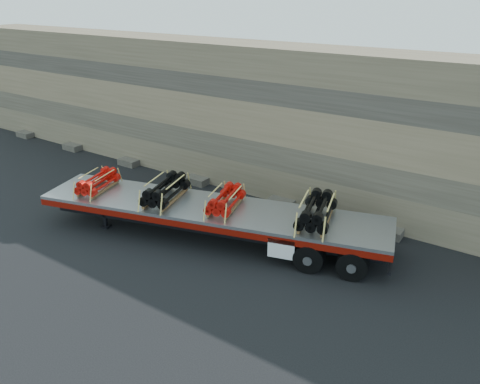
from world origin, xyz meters
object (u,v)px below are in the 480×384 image
object	(u,v)px
trailer	(210,222)
bundle_midrear	(225,200)
bundle_rear	(317,212)
bundle_midfront	(165,190)
bundle_front	(98,182)

from	to	relation	value
trailer	bundle_midrear	distance (m)	1.26
trailer	bundle_rear	world-z (taller)	bundle_rear
trailer	bundle_rear	distance (m)	4.37
trailer	bundle_midfront	size ratio (longest dim) A/B	6.05
bundle_midfront	bundle_midrear	bearing A→B (deg)	0.00
bundle_midfront	bundle_rear	size ratio (longest dim) A/B	0.97
bundle_midfront	bundle_midrear	xyz separation A→B (m)	(2.50, 0.68, -0.05)
bundle_front	bundle_midrear	world-z (taller)	bundle_midrear
trailer	bundle_front	world-z (taller)	bundle_front
bundle_midfront	bundle_midrear	size ratio (longest dim) A/B	1.15
trailer	bundle_front	distance (m)	5.25
trailer	bundle_midrear	world-z (taller)	bundle_midrear
bundle_front	bundle_rear	size ratio (longest dim) A/B	0.83
bundle_rear	bundle_front	bearing A→B (deg)	180.00
trailer	bundle_midfront	bearing A→B (deg)	-180.00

